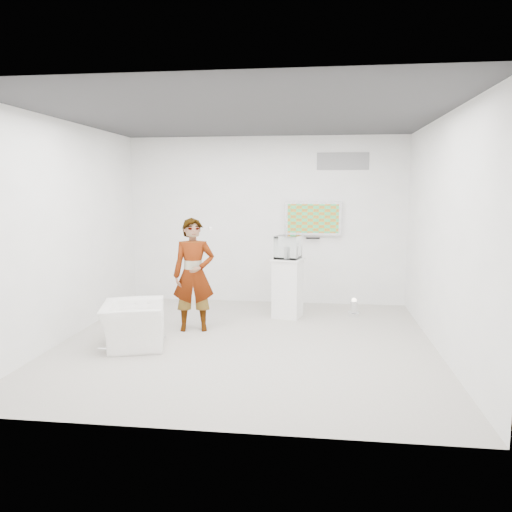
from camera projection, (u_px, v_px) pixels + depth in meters
name	position (u px, v px, depth m)	size (l,w,h in m)	color
room	(246.00, 233.00, 6.57)	(5.01, 5.01, 3.00)	#B3AFA4
tv	(313.00, 218.00, 8.86)	(1.00, 0.08, 0.60)	silver
logo_decal	(343.00, 161.00, 8.70)	(0.90, 0.02, 0.30)	gray
person	(194.00, 275.00, 7.28)	(0.60, 0.40, 1.66)	white
armchair	(133.00, 325.00, 6.60)	(0.89, 0.78, 0.58)	white
pedestal	(288.00, 288.00, 8.08)	(0.47, 0.47, 0.96)	white
floor_uplight	(354.00, 308.00, 8.16)	(0.18, 0.18, 0.29)	white
vitrine	(288.00, 247.00, 7.99)	(0.37, 0.37, 0.37)	white
console	(288.00, 253.00, 8.01)	(0.05, 0.14, 0.20)	white
wii_remote	(210.00, 229.00, 7.36)	(0.04, 0.15, 0.04)	white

